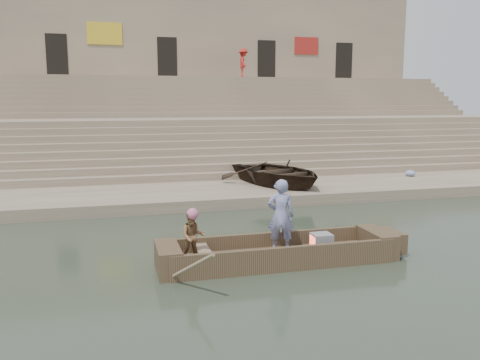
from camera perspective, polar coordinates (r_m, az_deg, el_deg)
name	(u,v)px	position (r m, az deg, el deg)	size (l,w,h in m)	color
ground	(372,260)	(12.13, 15.06, -9.03)	(120.00, 120.00, 0.00)	#263124
lower_landing	(268,192)	(19.21, 3.24, -1.36)	(32.00, 4.00, 0.40)	gray
mid_landing	(225,144)	(26.22, -1.78, 4.15)	(32.00, 3.00, 2.80)	gray
upper_landing	(201,117)	(33.00, -4.53, 7.27)	(32.00, 3.00, 5.20)	gray
ghat_steps	(218,135)	(27.84, -2.57, 5.27)	(32.00, 11.00, 5.20)	gray
building_wall	(191,74)	(36.97, -5.71, 12.12)	(32.00, 5.07, 11.20)	#9B8769
main_rowboat	(278,258)	(11.58, 4.45, -9.04)	(5.00, 1.30, 0.22)	brown
rowboat_trim	(287,249)	(11.58, 5.44, -8.04)	(6.04, 2.63, 1.81)	brown
standing_man	(281,216)	(11.49, 4.76, -4.14)	(0.63, 0.41, 1.73)	navy
rowing_man	(193,237)	(10.86, -5.50, -6.56)	(0.55, 0.43, 1.14)	#267238
television	(321,242)	(11.87, 9.40, -7.11)	(0.46, 0.42, 0.40)	gray
beached_rowboat	(277,173)	(19.58, 4.34, 0.87)	(3.37, 4.72, 0.98)	#2D2116
pedestrian	(243,63)	(32.93, 0.40, 13.45)	(1.21, 0.70, 1.88)	#AD221D
cloth_bundles	(399,177)	(21.90, 18.03, 0.39)	(10.80, 2.06, 0.26)	#3F5999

